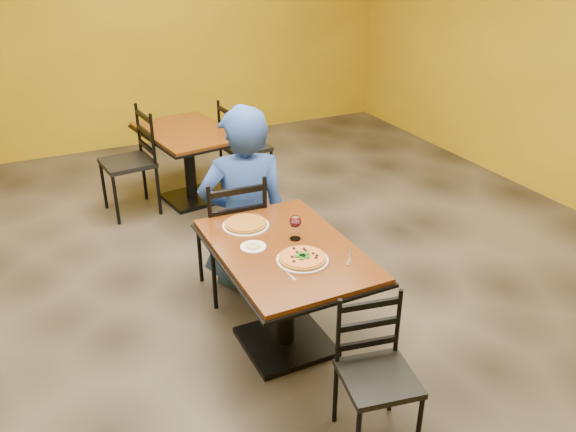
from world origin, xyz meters
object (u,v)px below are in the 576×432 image
chair_main_near (378,379)px  plate_far (246,225)px  table_second (188,149)px  chair_second_left (127,163)px  side_plate (253,247)px  plate_main (302,260)px  chair_main_far (231,233)px  chair_second_right (245,147)px  wine_glass (295,226)px  table_main (285,274)px  pizza_far (246,223)px  diner (244,198)px  pizza_main (303,258)px

chair_main_near → plate_far: (-0.21, 1.30, 0.34)m
table_second → chair_main_near: chair_main_near is taller
chair_second_left → side_plate: size_ratio=6.32×
table_second → plate_main: plate_main is taller
chair_main_near → chair_main_far: bearing=106.1°
chair_second_right → wine_glass: size_ratio=5.32×
table_main → chair_second_left: bearing=100.6°
pizza_far → side_plate: size_ratio=1.75×
table_main → chair_second_left: chair_second_left is taller
plate_far → wine_glass: size_ratio=1.72×
pizza_far → chair_main_near: bearing=-81.0°
chair_second_left → table_main: bearing=4.8°
table_second → chair_second_right: chair_second_right is taller
diner → pizza_main: size_ratio=5.02×
chair_second_right → pizza_main: chair_second_right is taller
diner → plate_far: (-0.19, -0.50, 0.04)m
chair_main_near → side_plate: (-0.27, 1.01, 0.34)m
table_second → chair_second_left: chair_second_left is taller
pizza_far → pizza_main: bearing=-76.4°
diner → pizza_far: 0.54m
table_main → chair_second_left: (-0.47, 2.52, -0.05)m
chair_second_left → pizza_main: chair_second_left is taller
chair_main_near → wine_glass: wine_glass is taller
chair_second_left → pizza_far: chair_second_left is taller
diner → plate_main: (-0.05, -1.06, 0.04)m
pizza_main → pizza_far: bearing=103.6°
chair_second_right → pizza_main: size_ratio=3.37×
diner → chair_second_right: bearing=-100.0°
chair_main_far → side_plate: chair_main_far is taller
plate_far → wine_glass: bearing=-54.2°
chair_second_left → plate_main: chair_second_left is taller
pizza_main → table_main: bearing=96.2°
plate_main → plate_far: (-0.13, 0.56, 0.00)m
plate_far → wine_glass: (0.22, -0.30, 0.08)m
pizza_far → plate_main: bearing=-76.4°
chair_main_near → chair_second_left: size_ratio=0.82×
pizza_far → table_main: bearing=-72.7°
plate_main → pizza_far: pizza_far is taller
table_second → diner: size_ratio=0.88×
chair_main_far → chair_second_right: 1.91m
side_plate → plate_main: bearing=-53.5°
side_plate → chair_main_near: bearing=-74.9°
chair_main_far → table_main: bearing=98.2°
chair_second_right → plate_main: 2.82m
chair_main_near → chair_second_left: (-0.56, 3.45, 0.09)m
chair_second_left → table_second: bearing=84.2°
chair_second_right → diner: bearing=152.8°
diner → plate_far: diner is taller
chair_main_far → wine_glass: chair_main_far is taller
chair_main_far → chair_second_right: chair_main_far is taller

